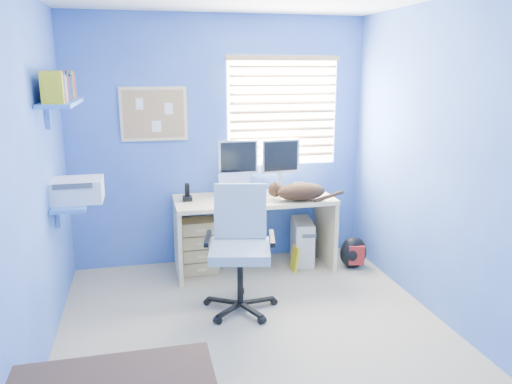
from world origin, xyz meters
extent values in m
cube|color=tan|center=(0.00, 0.00, 0.00)|extent=(3.00, 3.20, 0.00)
cube|color=#3554B2|center=(0.00, 1.60, 1.25)|extent=(3.00, 0.01, 2.50)
cube|color=#3554B2|center=(0.00, -1.60, 1.25)|extent=(3.00, 0.01, 2.50)
cube|color=#3554B2|center=(-1.50, 0.00, 1.25)|extent=(0.01, 3.20, 2.50)
cube|color=#3554B2|center=(1.50, 0.00, 1.25)|extent=(0.01, 3.20, 2.50)
cube|color=#D8BC7F|center=(0.27, 1.26, 0.37)|extent=(1.56, 0.65, 0.74)
cube|color=silver|center=(0.12, 1.27, 0.85)|extent=(0.35, 0.29, 0.22)
cube|color=silver|center=(0.16, 1.52, 1.01)|extent=(0.40, 0.13, 0.54)
cube|color=silver|center=(0.60, 1.47, 1.01)|extent=(0.41, 0.15, 0.54)
cube|color=black|center=(-0.38, 1.29, 0.82)|extent=(0.09, 0.11, 0.17)
imported|color=#218874|center=(0.67, 1.32, 0.79)|extent=(0.10, 0.09, 0.10)
cylinder|color=silver|center=(0.81, 1.49, 0.78)|extent=(0.13, 0.13, 0.07)
ellipsoid|color=black|center=(0.69, 1.06, 0.83)|extent=(0.53, 0.39, 0.17)
cube|color=beige|center=(0.80, 1.31, 0.23)|extent=(0.26, 0.46, 0.45)
cube|color=tan|center=(-0.27, 1.31, 0.27)|extent=(0.35, 0.28, 0.54)
cube|color=yellow|center=(0.66, 1.11, 0.12)|extent=(0.03, 0.17, 0.24)
ellipsoid|color=black|center=(1.26, 1.03, 0.16)|extent=(0.33, 0.28, 0.33)
cylinder|color=black|center=(-0.04, 0.40, 0.03)|extent=(0.72, 0.72, 0.06)
cylinder|color=black|center=(-0.04, 0.40, 0.27)|extent=(0.06, 0.06, 0.42)
cube|color=#94A6AF|center=(-0.04, 0.40, 0.52)|extent=(0.59, 0.59, 0.08)
cube|color=#94A6AF|center=(0.01, 0.63, 0.80)|extent=(0.45, 0.16, 0.47)
cube|color=white|center=(0.65, 1.59, 1.55)|extent=(1.15, 0.01, 1.10)
cube|color=tan|center=(0.65, 1.56, 1.55)|extent=(1.10, 0.03, 1.00)
cube|color=#D8BC7F|center=(-0.65, 1.58, 1.55)|extent=(0.64, 0.02, 0.52)
cube|color=tan|center=(-0.65, 1.57, 1.55)|extent=(0.58, 0.01, 0.46)
cube|color=#4680D2|center=(-1.36, 0.75, 0.92)|extent=(0.26, 0.55, 0.03)
cube|color=silver|center=(-1.32, 0.75, 1.02)|extent=(0.42, 0.34, 0.18)
cube|color=#4680D2|center=(-1.37, 0.75, 1.72)|extent=(0.24, 0.90, 0.03)
cube|color=navy|center=(-1.38, 0.75, 1.84)|extent=(0.15, 0.80, 0.22)
camera|label=1|loc=(-0.79, -3.38, 1.97)|focal=35.00mm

